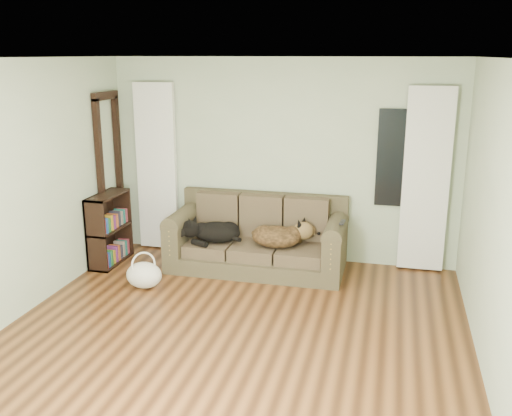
% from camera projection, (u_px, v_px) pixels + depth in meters
% --- Properties ---
extents(floor, '(5.00, 5.00, 0.00)m').
position_uv_depth(floor, '(227.00, 345.00, 5.34)').
color(floor, '#3B210F').
rests_on(floor, ground).
extents(ceiling, '(5.00, 5.00, 0.00)m').
position_uv_depth(ceiling, '(223.00, 58.00, 4.66)').
color(ceiling, white).
rests_on(ceiling, ground).
extents(wall_back, '(4.50, 0.04, 2.60)m').
position_uv_depth(wall_back, '(281.00, 161.00, 7.34)').
color(wall_back, '#B1C0A1').
rests_on(wall_back, ground).
extents(wall_left, '(0.04, 5.00, 2.60)m').
position_uv_depth(wall_left, '(3.00, 196.00, 5.52)').
color(wall_left, '#B1C0A1').
rests_on(wall_left, ground).
extents(wall_right, '(0.04, 5.00, 2.60)m').
position_uv_depth(wall_right, '(499.00, 229.00, 4.48)').
color(wall_right, '#B1C0A1').
rests_on(wall_right, ground).
extents(curtain_left, '(0.55, 0.08, 2.25)m').
position_uv_depth(curtain_left, '(157.00, 167.00, 7.70)').
color(curtain_left, white).
rests_on(curtain_left, ground).
extents(curtain_right, '(0.55, 0.08, 2.25)m').
position_uv_depth(curtain_right, '(426.00, 181.00, 6.89)').
color(curtain_right, white).
rests_on(curtain_right, ground).
extents(window_pane, '(0.50, 0.03, 1.20)m').
position_uv_depth(window_pane, '(397.00, 158.00, 6.95)').
color(window_pane, black).
rests_on(window_pane, wall_back).
extents(door_casing, '(0.07, 0.60, 2.10)m').
position_uv_depth(door_casing, '(110.00, 178.00, 7.49)').
color(door_casing, black).
rests_on(door_casing, ground).
extents(sofa, '(2.18, 0.94, 0.89)m').
position_uv_depth(sofa, '(257.00, 235.00, 7.12)').
color(sofa, '#3C3423').
rests_on(sofa, floor).
extents(dog_black_lab, '(0.62, 0.45, 0.25)m').
position_uv_depth(dog_black_lab, '(214.00, 232.00, 7.14)').
color(dog_black_lab, black).
rests_on(dog_black_lab, sofa).
extents(dog_shepherd, '(0.63, 0.45, 0.28)m').
position_uv_depth(dog_shepherd, '(280.00, 235.00, 6.96)').
color(dog_shepherd, black).
rests_on(dog_shepherd, sofa).
extents(tv_remote, '(0.07, 0.20, 0.02)m').
position_uv_depth(tv_remote, '(342.00, 222.00, 6.66)').
color(tv_remote, black).
rests_on(tv_remote, sofa).
extents(tote_bag, '(0.52, 0.47, 0.31)m').
position_uv_depth(tote_bag, '(144.00, 275.00, 6.60)').
color(tote_bag, silver).
rests_on(tote_bag, floor).
extents(bookshelf, '(0.36, 0.76, 0.92)m').
position_uv_depth(bookshelf, '(109.00, 226.00, 7.31)').
color(bookshelf, black).
rests_on(bookshelf, floor).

